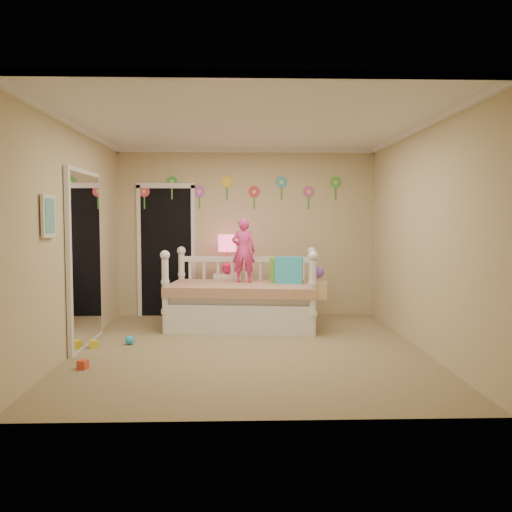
{
  "coord_description": "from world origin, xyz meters",
  "views": [
    {
      "loc": [
        -0.11,
        -6.26,
        1.53
      ],
      "look_at": [
        0.1,
        0.6,
        1.05
      ],
      "focal_mm": 38.19,
      "sensor_mm": 36.0,
      "label": 1
    }
  ],
  "objects_px": {
    "nightstand": "(227,296)",
    "table_lamp": "(227,248)",
    "child": "(243,250)",
    "daybed": "(242,288)"
  },
  "relations": [
    {
      "from": "daybed",
      "to": "child",
      "type": "bearing_deg",
      "value": 88.98
    },
    {
      "from": "nightstand",
      "to": "table_lamp",
      "type": "height_order",
      "value": "table_lamp"
    },
    {
      "from": "nightstand",
      "to": "table_lamp",
      "type": "relative_size",
      "value": 1.15
    },
    {
      "from": "daybed",
      "to": "child",
      "type": "height_order",
      "value": "child"
    },
    {
      "from": "child",
      "to": "table_lamp",
      "type": "height_order",
      "value": "child"
    },
    {
      "from": "daybed",
      "to": "child",
      "type": "distance_m",
      "value": 0.53
    },
    {
      "from": "child",
      "to": "table_lamp",
      "type": "xyz_separation_m",
      "value": [
        -0.24,
        0.6,
        0.0
      ]
    },
    {
      "from": "child",
      "to": "nightstand",
      "type": "distance_m",
      "value": 0.97
    },
    {
      "from": "nightstand",
      "to": "table_lamp",
      "type": "bearing_deg",
      "value": 0.0
    },
    {
      "from": "child",
      "to": "nightstand",
      "type": "bearing_deg",
      "value": -62.18
    }
  ]
}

